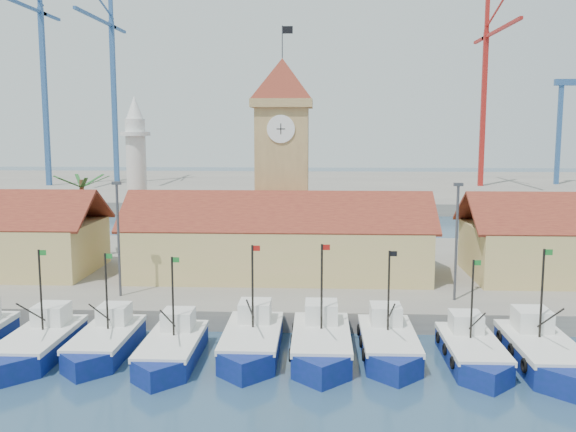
{
  "coord_description": "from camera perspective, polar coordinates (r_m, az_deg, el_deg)",
  "views": [
    {
      "loc": [
        3.48,
        -36.42,
        14.63
      ],
      "look_at": [
        0.92,
        18.0,
        7.1
      ],
      "focal_mm": 40.0,
      "sensor_mm": 36.0,
      "label": 1
    }
  ],
  "objects": [
    {
      "name": "ground",
      "position": [
        39.4,
        -2.65,
        -13.93
      ],
      "size": [
        400.0,
        400.0,
        0.0
      ],
      "primitive_type": "plane",
      "color": "navy",
      "rests_on": "ground"
    },
    {
      "name": "quay",
      "position": [
        62.09,
        -0.59,
        -5.05
      ],
      "size": [
        140.0,
        32.0,
        1.5
      ],
      "primitive_type": "cube",
      "color": "gray",
      "rests_on": "ground"
    },
    {
      "name": "terminal",
      "position": [
        147.1,
        1.33,
        2.55
      ],
      "size": [
        240.0,
        80.0,
        2.0
      ],
      "primitive_type": "cube",
      "color": "gray",
      "rests_on": "ground"
    },
    {
      "name": "boat_2",
      "position": [
        44.89,
        -21.36,
        -10.7
      ],
      "size": [
        3.5,
        9.58,
        7.25
      ],
      "color": "navy",
      "rests_on": "ground"
    },
    {
      "name": "boat_3",
      "position": [
        43.98,
        -16.02,
        -10.89
      ],
      "size": [
        3.34,
        9.14,
        6.92
      ],
      "color": "navy",
      "rests_on": "ground"
    },
    {
      "name": "boat_4",
      "position": [
        41.72,
        -10.35,
        -11.74
      ],
      "size": [
        3.36,
        9.2,
        6.96
      ],
      "color": "navy",
      "rests_on": "ground"
    },
    {
      "name": "boat_5",
      "position": [
        42.3,
        -3.26,
        -11.26
      ],
      "size": [
        3.61,
        9.9,
        7.49
      ],
      "color": "navy",
      "rests_on": "ground"
    },
    {
      "name": "boat_6",
      "position": [
        41.87,
        2.98,
        -11.44
      ],
      "size": [
        3.69,
        10.1,
        7.64
      ],
      "color": "navy",
      "rests_on": "ground"
    },
    {
      "name": "boat_7",
      "position": [
        42.41,
        8.97,
        -11.34
      ],
      "size": [
        3.46,
        9.49,
        7.18
      ],
      "color": "navy",
      "rests_on": "ground"
    },
    {
      "name": "boat_8",
      "position": [
        42.25,
        16.13,
        -11.69
      ],
      "size": [
        3.31,
        9.06,
        6.86
      ],
      "color": "navy",
      "rests_on": "ground"
    },
    {
      "name": "boat_9",
      "position": [
        43.16,
        21.79,
        -11.41
      ],
      "size": [
        3.69,
        10.12,
        7.66
      ],
      "color": "navy",
      "rests_on": "ground"
    },
    {
      "name": "hall_center",
      "position": [
        57.52,
        -0.82,
        -2.79
      ],
      "size": [
        27.04,
        10.13,
        7.61
      ],
      "color": "tan",
      "rests_on": "quay"
    },
    {
      "name": "clock_tower",
      "position": [
        62.57,
        -0.5,
        5.43
      ],
      "size": [
        5.8,
        5.8,
        22.7
      ],
      "color": "tan",
      "rests_on": "quay"
    },
    {
      "name": "minaret",
      "position": [
        67.2,
        -13.3,
        3.48
      ],
      "size": [
        3.0,
        3.0,
        16.3
      ],
      "color": "silver",
      "rests_on": "quay"
    },
    {
      "name": "palm_tree",
      "position": [
        67.22,
        -17.78,
        0.33
      ],
      "size": [
        5.6,
        5.03,
        8.39
      ],
      "color": "brown",
      "rests_on": "quay"
    },
    {
      "name": "lamp_posts",
      "position": [
        49.19,
        -0.82,
        -1.67
      ],
      "size": [
        80.7,
        0.25,
        9.03
      ],
      "color": "#3F3F44",
      "rests_on": "quay"
    },
    {
      "name": "crane_blue_far",
      "position": [
        149.89,
        -21.12,
        12.07
      ],
      "size": [
        1.0,
        32.59,
        45.0
      ],
      "color": "#2F5991",
      "rests_on": "terminal"
    },
    {
      "name": "crane_blue_near",
      "position": [
        150.78,
        -15.42,
        11.85
      ],
      "size": [
        1.0,
        31.84,
        43.03
      ],
      "color": "#2F5991",
      "rests_on": "terminal"
    },
    {
      "name": "crane_red_right",
      "position": [
        144.51,
        17.22,
        11.3
      ],
      "size": [
        1.0,
        33.8,
        39.71
      ],
      "color": "#AA1F1A",
      "rests_on": "terminal"
    }
  ]
}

